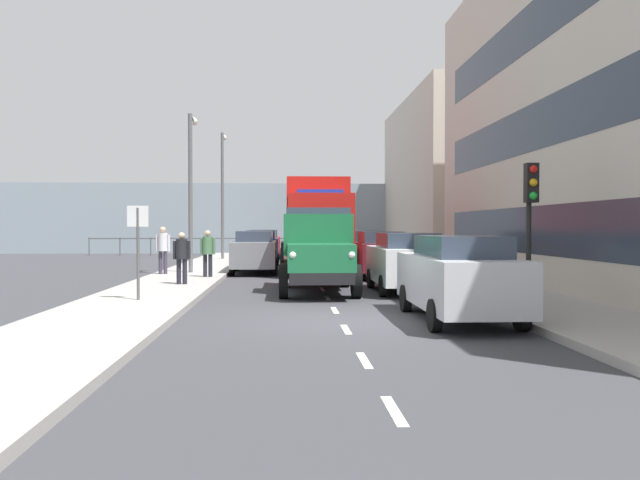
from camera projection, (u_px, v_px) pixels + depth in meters
ground_plane at (317, 280)px, 22.93m from camera, size 80.00×80.00×0.00m
sidewalk_left at (447, 277)px, 23.18m from camera, size 2.78×41.51×0.15m
sidewalk_right at (183, 278)px, 22.68m from camera, size 2.78×41.51×0.15m
road_centreline_markings at (317, 281)px, 22.67m from camera, size 0.12×38.34×0.01m
building_far_block at (454, 179)px, 39.31m from camera, size 6.09×15.44×9.59m
sea_horizon at (301, 218)px, 46.59m from camera, size 80.00×0.80×5.00m
seawall_railing at (302, 241)px, 43.03m from camera, size 28.08×0.08×1.20m
truck_vintage_green at (318, 252)px, 18.34m from camera, size 2.17×5.64×2.43m
lorry_cargo_red at (317, 223)px, 27.07m from camera, size 2.58×8.20×3.87m
car_silver_kerbside_near at (458, 276)px, 13.00m from camera, size 1.78×4.53×1.72m
car_white_kerbside_1 at (406, 261)px, 18.62m from camera, size 1.89×4.07×1.72m
car_maroon_kerbside_2 at (380, 254)px, 23.82m from camera, size 1.83×3.91×1.72m
car_black_kerbside_3 at (363, 249)px, 28.84m from camera, size 1.93×4.18×1.72m
car_grey_oppositeside_0 at (255, 251)px, 26.30m from camera, size 1.81×4.48×1.72m
car_navy_oppositeside_1 at (261, 246)px, 32.87m from camera, size 1.85×4.40×1.72m
car_red_oppositeside_2 at (265, 243)px, 38.52m from camera, size 1.94×4.23×1.72m
pedestrian_couple_a at (182, 254)px, 19.60m from camera, size 0.53×0.34×1.58m
pedestrian_in_dark_coat at (208, 250)px, 22.44m from camera, size 0.53×0.34×1.63m
pedestrian_near_railing at (163, 246)px, 23.83m from camera, size 0.53×0.34×1.75m
traffic_light_near at (531, 202)px, 14.74m from camera, size 0.28×0.41×3.20m
lamp_post_promenade at (191, 177)px, 24.82m from camera, size 0.32×1.14×6.08m
lamp_post_far at (223, 184)px, 35.31m from camera, size 0.32×1.14×6.89m
street_sign at (138, 236)px, 15.37m from camera, size 0.50×0.07×2.25m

